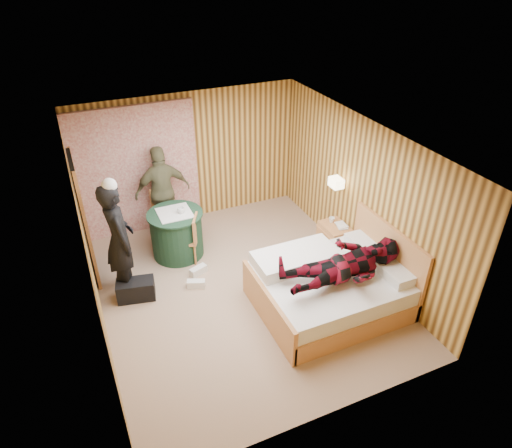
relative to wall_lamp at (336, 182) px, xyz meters
name	(u,v)px	position (x,y,z in m)	size (l,w,h in m)	color
floor	(241,289)	(-1.92, -0.45, -1.30)	(4.20, 5.00, 0.01)	#A08369
ceiling	(238,141)	(-1.92, -0.45, 1.20)	(4.20, 5.00, 0.01)	white
wall_back	(190,158)	(-1.92, 2.05, -0.05)	(4.20, 0.02, 2.50)	#E3B657
wall_left	(89,257)	(-4.02, -0.45, -0.05)	(0.02, 5.00, 2.50)	#E3B657
wall_right	(361,195)	(0.18, -0.45, -0.05)	(0.02, 5.00, 2.50)	#E3B657
curtain	(137,172)	(-2.92, 1.98, -0.10)	(2.20, 0.08, 2.40)	silver
doorway	(84,220)	(-3.98, 0.95, -0.28)	(0.06, 0.90, 2.05)	black
wall_lamp	(336,182)	(0.00, 0.00, 0.00)	(0.26, 0.24, 0.16)	gold
bed	(332,286)	(-0.80, -1.31, -0.97)	(2.14, 1.68, 1.16)	tan
nightstand	(334,239)	(-0.04, -0.17, -1.01)	(0.42, 0.58, 0.55)	tan
round_table	(177,233)	(-2.57, 0.90, -0.88)	(0.95, 0.95, 0.84)	#1F452A
chair_far	(165,208)	(-2.58, 1.64, -0.76)	(0.49, 0.49, 0.93)	tan
chair_near	(190,235)	(-2.39, 0.64, -0.80)	(0.52, 0.52, 0.86)	tan
duffel_bag	(136,290)	(-3.48, 0.01, -1.14)	(0.57, 0.30, 0.32)	black
sneaker_left	(198,271)	(-2.42, 0.20, -1.23)	(0.29, 0.12, 0.13)	white
sneaker_right	(196,284)	(-2.56, -0.11, -1.24)	(0.28, 0.12, 0.13)	white
woman_standing	(119,240)	(-3.56, 0.29, -0.37)	(0.68, 0.45, 1.87)	black
man_at_table	(163,191)	(-2.57, 1.69, -0.44)	(1.01, 0.42, 1.72)	#6A6947
man_on_bed	(347,258)	(-0.77, -1.54, -0.29)	(1.77, 0.67, 0.86)	maroon
book_lower	(337,227)	(-0.04, -0.22, -0.73)	(0.17, 0.22, 0.02)	white
book_upper	(337,226)	(-0.04, -0.22, -0.71)	(0.16, 0.22, 0.02)	white
cup_nightstand	(332,220)	(-0.04, -0.04, -0.70)	(0.10, 0.10, 0.09)	white
cup_table	(181,210)	(-2.47, 0.85, -0.41)	(0.12, 0.12, 0.10)	white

